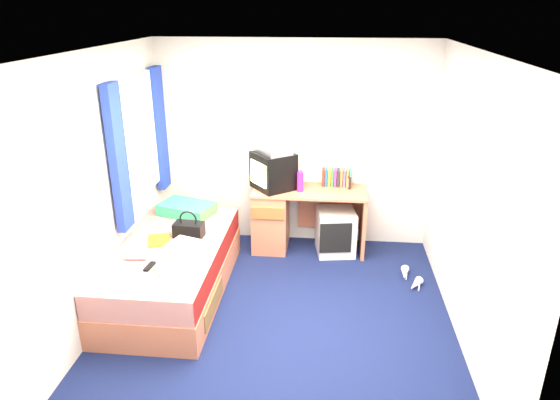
# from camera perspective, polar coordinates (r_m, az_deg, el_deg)

# --- Properties ---
(ground) EXTENTS (3.40, 3.40, 0.00)m
(ground) POSITION_cam_1_polar(r_m,az_deg,el_deg) (4.83, -0.14, -13.09)
(ground) COLOR #0C1438
(ground) RESTS_ON ground
(room_shell) EXTENTS (3.40, 3.40, 3.40)m
(room_shell) POSITION_cam_1_polar(r_m,az_deg,el_deg) (4.17, -0.16, 3.53)
(room_shell) COLOR white
(room_shell) RESTS_ON ground
(bed) EXTENTS (1.01, 2.00, 0.54)m
(bed) POSITION_cam_1_polar(r_m,az_deg,el_deg) (5.15, -12.13, -7.69)
(bed) COLOR #C27151
(bed) RESTS_ON ground
(pillow) EXTENTS (0.66, 0.53, 0.13)m
(pillow) POSITION_cam_1_polar(r_m,az_deg,el_deg) (5.67, -10.61, -1.00)
(pillow) COLOR teal
(pillow) RESTS_ON bed
(desk) EXTENTS (1.30, 0.55, 0.75)m
(desk) POSITION_cam_1_polar(r_m,az_deg,el_deg) (5.89, 0.65, -1.82)
(desk) COLOR #C27151
(desk) RESTS_ON ground
(storage_cube) EXTENTS (0.48, 0.48, 0.53)m
(storage_cube) POSITION_cam_1_polar(r_m,az_deg,el_deg) (5.86, 6.37, -3.61)
(storage_cube) COLOR silver
(storage_cube) RESTS_ON ground
(crt_tv) EXTENTS (0.57, 0.58, 0.42)m
(crt_tv) POSITION_cam_1_polar(r_m,az_deg,el_deg) (5.71, -0.79, 3.37)
(crt_tv) COLOR black
(crt_tv) RESTS_ON desk
(vcr) EXTENTS (0.47, 0.49, 0.08)m
(vcr) POSITION_cam_1_polar(r_m,az_deg,el_deg) (5.64, -0.77, 5.78)
(vcr) COLOR #BDBDC0
(vcr) RESTS_ON crt_tv
(book_row) EXTENTS (0.34, 0.13, 0.20)m
(book_row) POSITION_cam_1_polar(r_m,az_deg,el_deg) (5.86, 6.50, 2.58)
(book_row) COLOR maroon
(book_row) RESTS_ON desk
(picture_frame) EXTENTS (0.05, 0.12, 0.14)m
(picture_frame) POSITION_cam_1_polar(r_m,az_deg,el_deg) (5.81, 7.83, 2.04)
(picture_frame) COLOR black
(picture_frame) RESTS_ON desk
(pink_water_bottle) EXTENTS (0.08, 0.08, 0.22)m
(pink_water_bottle) POSITION_cam_1_polar(r_m,az_deg,el_deg) (5.64, 2.31, 2.07)
(pink_water_bottle) COLOR #EC219D
(pink_water_bottle) RESTS_ON desk
(aerosol_can) EXTENTS (0.06, 0.06, 0.16)m
(aerosol_can) POSITION_cam_1_polar(r_m,az_deg,el_deg) (5.74, 2.31, 2.09)
(aerosol_can) COLOR silver
(aerosol_can) RESTS_ON desk
(handbag) EXTENTS (0.31, 0.19, 0.28)m
(handbag) POSITION_cam_1_polar(r_m,az_deg,el_deg) (5.12, -10.38, -3.29)
(handbag) COLOR black
(handbag) RESTS_ON bed
(towel) EXTENTS (0.38, 0.35, 0.10)m
(towel) POSITION_cam_1_polar(r_m,az_deg,el_deg) (4.81, -10.68, -5.44)
(towel) COLOR silver
(towel) RESTS_ON bed
(magazine) EXTENTS (0.29, 0.33, 0.01)m
(magazine) POSITION_cam_1_polar(r_m,az_deg,el_deg) (5.12, -13.62, -4.48)
(magazine) COLOR #B8D818
(magazine) RESTS_ON bed
(water_bottle) EXTENTS (0.21, 0.09, 0.07)m
(water_bottle) POSITION_cam_1_polar(r_m,az_deg,el_deg) (4.81, -16.13, -6.17)
(water_bottle) COLOR silver
(water_bottle) RESTS_ON bed
(colour_swatch_fan) EXTENTS (0.19, 0.21, 0.01)m
(colour_swatch_fan) POSITION_cam_1_polar(r_m,az_deg,el_deg) (4.54, -13.48, -8.08)
(colour_swatch_fan) COLOR gold
(colour_swatch_fan) RESTS_ON bed
(remote_control) EXTENTS (0.07, 0.16, 0.02)m
(remote_control) POSITION_cam_1_polar(r_m,az_deg,el_deg) (4.65, -14.69, -7.36)
(remote_control) COLOR black
(remote_control) RESTS_ON bed
(window_assembly) EXTENTS (0.11, 1.42, 1.40)m
(window_assembly) POSITION_cam_1_polar(r_m,az_deg,el_deg) (5.40, -15.79, 6.53)
(window_assembly) COLOR silver
(window_assembly) RESTS_ON room_shell
(white_heels) EXTENTS (0.24, 0.45, 0.09)m
(white_heels) POSITION_cam_1_polar(r_m,az_deg,el_deg) (5.49, 14.62, -8.72)
(white_heels) COLOR white
(white_heels) RESTS_ON ground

